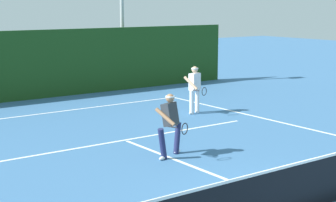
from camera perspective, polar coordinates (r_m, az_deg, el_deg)
name	(u,v)px	position (r m, az deg, el deg)	size (l,w,h in m)	color
court_line_baseline_far	(53,112)	(19.58, -12.10, -1.18)	(10.68, 0.10, 0.01)	white
court_line_service	(125,140)	(15.33, -4.61, -4.15)	(8.70, 0.10, 0.01)	white
court_line_centre	(199,169)	(12.71, 3.26, -7.17)	(0.10, 6.40, 0.01)	white
tennis_net	(308,185)	(10.40, 14.61, -8.57)	(11.69, 0.09, 1.08)	#1E4723
player_near	(170,122)	(13.46, 0.24, -2.28)	(0.98, 0.97, 1.62)	#1E234C
player_far	(195,88)	(18.82, 2.85, 1.43)	(0.69, 0.92, 1.67)	silver
back_fence_windscreen	(20,66)	(22.10, -15.38, 3.62)	(20.63, 0.12, 2.78)	#1C4218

